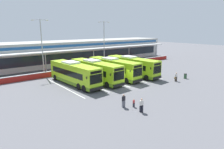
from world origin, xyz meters
The scene contains 19 objects.
ground_plane centered at (0.00, 0.00, 0.00)m, with size 200.00×200.00×0.00m, color #56565B.
terminal_building centered at (0.00, 26.91, 3.01)m, with size 70.00×13.00×6.00m.
red_barrier_wall centered at (0.00, 14.50, 0.56)m, with size 60.00×0.40×1.10m.
coach_bus_leftmost centered at (-6.09, 6.70, 1.79)m, with size 3.49×12.28×3.78m.
coach_bus_left_centre centered at (-2.22, 6.14, 1.79)m, with size 3.49×12.28×3.78m.
coach_bus_centre centered at (1.90, 6.09, 1.79)m, with size 3.49×12.28×3.78m.
coach_bus_right_centre centered at (6.21, 5.42, 1.79)m, with size 3.49×12.28×3.78m.
bay_stripe_far_west centered at (-8.40, 6.00, 0.00)m, with size 0.14×13.00×0.01m, color silver.
bay_stripe_west centered at (-4.20, 6.00, 0.00)m, with size 0.14×13.00×0.01m, color silver.
bay_stripe_mid_west centered at (0.00, 6.00, 0.00)m, with size 0.14×13.00×0.01m, color silver.
bay_stripe_centre centered at (4.20, 6.00, 0.00)m, with size 0.14×13.00×0.01m, color silver.
bay_stripe_mid_east centered at (8.40, 6.00, 0.00)m, with size 0.14×13.00×0.01m, color silver.
pedestrian_with_handbag centered at (8.92, -2.97, 0.86)m, with size 0.62×0.34×1.62m.
pedestrian_in_dark_coat centered at (-5.79, -8.28, 0.87)m, with size 0.54×0.33×1.62m.
pedestrian_child centered at (-5.39, -6.69, 0.54)m, with size 0.33×0.18×1.00m.
pedestrian_near_bin centered at (-6.39, -5.98, 0.87)m, with size 0.54×0.30×1.62m.
lamp_post_west centered at (-7.75, 16.34, 6.29)m, with size 3.24×0.28×11.00m.
lamp_post_centre centered at (7.92, 17.12, 6.29)m, with size 3.24×0.28×11.00m.
litter_bin centered at (12.09, -2.92, 0.47)m, with size 0.54×0.54×0.93m.
Camera 1 is at (-21.17, -22.13, 9.09)m, focal length 31.34 mm.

